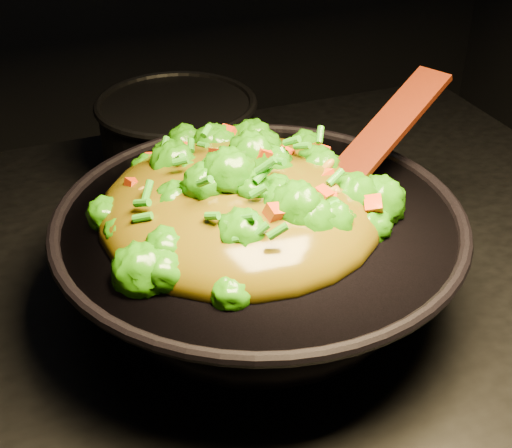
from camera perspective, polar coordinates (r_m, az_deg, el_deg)
name	(u,v)px	position (r m, az deg, el deg)	size (l,w,h in m)	color
wok	(259,263)	(0.84, 0.25, -3.13)	(0.45, 0.45, 0.13)	black
stir_fry	(240,172)	(0.78, -1.30, 4.19)	(0.32, 0.32, 0.11)	#267808
spatula	(367,152)	(0.84, 8.88, 5.73)	(0.30, 0.05, 0.01)	#321207
back_pot	(178,140)	(1.12, -6.24, 6.71)	(0.23, 0.23, 0.13)	black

